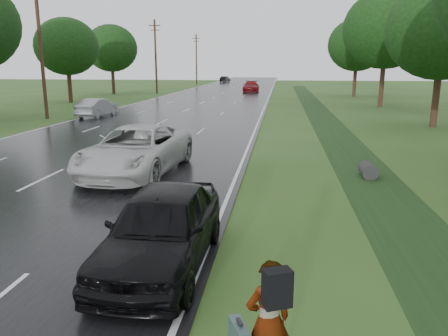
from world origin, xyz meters
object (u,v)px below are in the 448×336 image
pedestrian (267,320)px  white_pickup (136,150)px  silver_sedan (97,108)px  dark_sedan (162,227)px

pedestrian → white_pickup: (-5.19, 10.41, 0.05)m
white_pickup → silver_sedan: size_ratio=1.44×
white_pickup → dark_sedan: (3.00, -7.40, -0.07)m
pedestrian → silver_sedan: 30.77m
silver_sedan → dark_sedan: bearing=121.2°
dark_sedan → pedestrian: bearing=-53.3°
pedestrian → silver_sedan: pedestrian is taller
dark_sedan → silver_sedan: bearing=116.6°
white_pickup → silver_sedan: (-8.80, 17.00, -0.15)m
pedestrian → silver_sedan: size_ratio=0.39×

